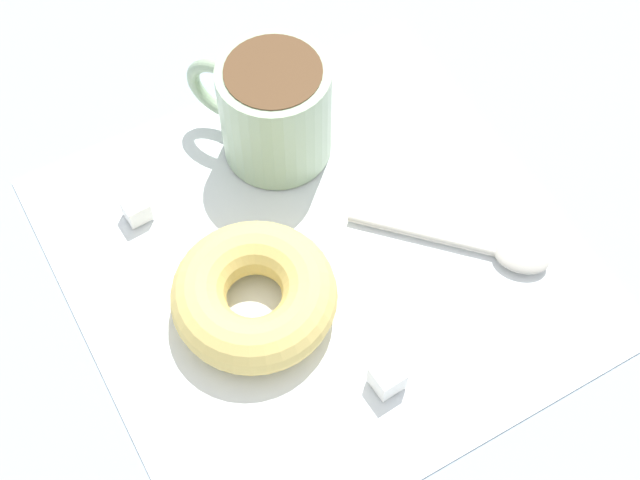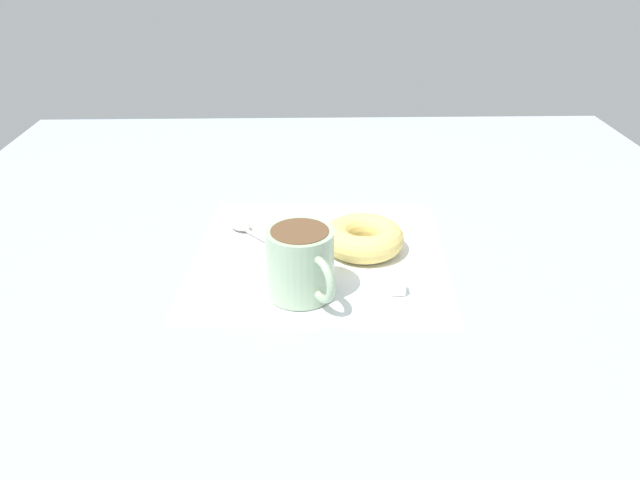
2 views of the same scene
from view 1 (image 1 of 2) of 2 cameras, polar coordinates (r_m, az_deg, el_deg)
The scene contains 7 objects.
ground_plane at distance 58.77cm, azimuth -0.21°, elevation -3.80°, with size 120.00×120.00×2.00cm, color #99A8B7.
napkin at distance 58.99cm, azimuth 0.00°, elevation -1.08°, with size 31.60×31.60×0.30cm, color white.
coffee_cup at distance 60.78cm, azimuth -3.05°, elevation 8.41°, with size 7.68×9.99×7.95cm.
donut at distance 55.60cm, azimuth -4.24°, elevation -3.56°, with size 10.45×10.45×3.50cm, color #E5C66B.
spoon at distance 59.67cm, azimuth 10.99°, elevation -0.69°, with size 9.95×11.24×0.90cm.
sugar_cube at distance 61.07cm, azimuth -11.69°, elevation 1.93°, with size 1.61×1.61×1.61cm, color white.
sugar_cube_extra at distance 54.22cm, azimuth 4.29°, elevation -8.82°, with size 1.75×1.75×1.75cm, color white.
Camera 1 is at (-14.65, -22.66, 51.21)cm, focal length 50.00 mm.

